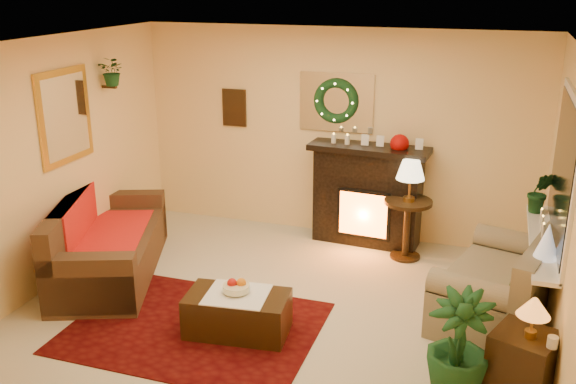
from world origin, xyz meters
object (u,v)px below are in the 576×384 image
(side_table_round, at_px, (406,232))
(loveseat, at_px, (500,277))
(sofa, at_px, (110,238))
(fireplace, at_px, (367,200))
(end_table_square, at_px, (522,366))
(coffee_table, at_px, (238,313))

(side_table_round, bearing_deg, loveseat, -46.38)
(sofa, height_order, fireplace, fireplace)
(fireplace, xyz_separation_m, side_table_round, (0.54, -0.32, -0.23))
(end_table_square, xyz_separation_m, coffee_table, (-2.48, 0.17, -0.06))
(fireplace, height_order, side_table_round, fireplace)
(end_table_square, bearing_deg, fireplace, 123.80)
(fireplace, distance_m, side_table_round, 0.67)
(fireplace, bearing_deg, loveseat, -37.93)
(side_table_round, xyz_separation_m, end_table_square, (1.25, -2.35, -0.05))
(fireplace, distance_m, coffee_table, 2.62)
(loveseat, xyz_separation_m, end_table_square, (0.20, -1.25, -0.15))
(coffee_table, bearing_deg, fireplace, 68.43)
(sofa, distance_m, side_table_round, 3.38)
(end_table_square, bearing_deg, sofa, 168.17)
(loveseat, bearing_deg, sofa, -159.52)
(sofa, relative_size, fireplace, 1.63)
(sofa, xyz_separation_m, fireplace, (2.51, 1.78, 0.12))
(fireplace, height_order, coffee_table, fireplace)
(side_table_round, bearing_deg, sofa, -154.52)
(loveseat, distance_m, coffee_table, 2.53)
(loveseat, height_order, end_table_square, loveseat)
(fireplace, relative_size, side_table_round, 1.78)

